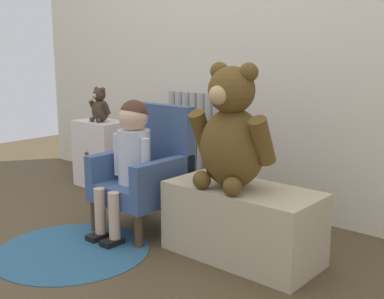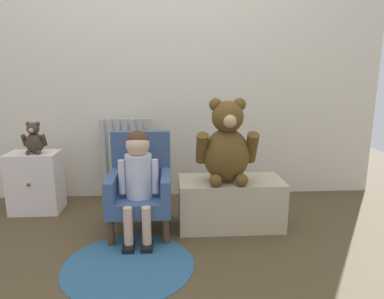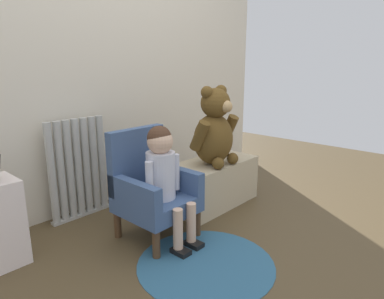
{
  "view_description": "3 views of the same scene",
  "coord_description": "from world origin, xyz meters",
  "px_view_note": "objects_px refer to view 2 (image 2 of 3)",
  "views": [
    {
      "loc": [
        1.73,
        -1.25,
        0.94
      ],
      "look_at": [
        0.2,
        0.52,
        0.46
      ],
      "focal_mm": 45.0,
      "sensor_mm": 36.0,
      "label": 1
    },
    {
      "loc": [
        0.13,
        -1.73,
        1.05
      ],
      "look_at": [
        0.27,
        0.47,
        0.55
      ],
      "focal_mm": 32.0,
      "sensor_mm": 36.0,
      "label": 2
    },
    {
      "loc": [
        -1.37,
        -1.02,
        1.05
      ],
      "look_at": [
        0.25,
        0.44,
        0.49
      ],
      "focal_mm": 32.0,
      "sensor_mm": 36.0,
      "label": 3
    }
  ],
  "objects_px": {
    "child_figure": "(138,170)",
    "small_dresser": "(36,182)",
    "child_armchair": "(141,186)",
    "low_bench": "(230,203)",
    "large_teddy_bear": "(227,146)",
    "radiator": "(127,160)",
    "floor_rug": "(129,265)",
    "small_teddy_bear": "(34,140)"
  },
  "relations": [
    {
      "from": "large_teddy_bear",
      "to": "radiator",
      "type": "bearing_deg",
      "value": 141.09
    },
    {
      "from": "small_dresser",
      "to": "child_figure",
      "type": "relative_size",
      "value": 0.67
    },
    {
      "from": "low_bench",
      "to": "small_teddy_bear",
      "type": "relative_size",
      "value": 3.0
    },
    {
      "from": "small_dresser",
      "to": "child_armchair",
      "type": "bearing_deg",
      "value": -23.26
    },
    {
      "from": "small_dresser",
      "to": "small_teddy_bear",
      "type": "xyz_separation_m",
      "value": [
        0.03,
        -0.03,
        0.34
      ]
    },
    {
      "from": "radiator",
      "to": "floor_rug",
      "type": "bearing_deg",
      "value": -83.24
    },
    {
      "from": "small_dresser",
      "to": "low_bench",
      "type": "bearing_deg",
      "value": -13.47
    },
    {
      "from": "small_dresser",
      "to": "child_armchair",
      "type": "height_order",
      "value": "child_armchair"
    },
    {
      "from": "radiator",
      "to": "child_armchair",
      "type": "relative_size",
      "value": 1.04
    },
    {
      "from": "radiator",
      "to": "floor_rug",
      "type": "relative_size",
      "value": 0.93
    },
    {
      "from": "radiator",
      "to": "large_teddy_bear",
      "type": "height_order",
      "value": "large_teddy_bear"
    },
    {
      "from": "large_teddy_bear",
      "to": "small_teddy_bear",
      "type": "height_order",
      "value": "large_teddy_bear"
    },
    {
      "from": "radiator",
      "to": "low_bench",
      "type": "xyz_separation_m",
      "value": [
        0.77,
        -0.55,
        -0.17
      ]
    },
    {
      "from": "child_armchair",
      "to": "small_teddy_bear",
      "type": "distance_m",
      "value": 0.9
    },
    {
      "from": "child_figure",
      "to": "low_bench",
      "type": "relative_size",
      "value": 0.98
    },
    {
      "from": "child_armchair",
      "to": "floor_rug",
      "type": "distance_m",
      "value": 0.56
    },
    {
      "from": "child_armchair",
      "to": "small_teddy_bear",
      "type": "bearing_deg",
      "value": 157.61
    },
    {
      "from": "small_dresser",
      "to": "low_bench",
      "type": "relative_size",
      "value": 0.66
    },
    {
      "from": "small_dresser",
      "to": "child_figure",
      "type": "distance_m",
      "value": 0.98
    },
    {
      "from": "child_figure",
      "to": "small_dresser",
      "type": "bearing_deg",
      "value": 150.59
    },
    {
      "from": "floor_rug",
      "to": "low_bench",
      "type": "bearing_deg",
      "value": 36.24
    },
    {
      "from": "large_teddy_bear",
      "to": "child_figure",
      "type": "bearing_deg",
      "value": -171.82
    },
    {
      "from": "child_armchair",
      "to": "floor_rug",
      "type": "height_order",
      "value": "child_armchair"
    },
    {
      "from": "large_teddy_bear",
      "to": "child_armchair",
      "type": "bearing_deg",
      "value": 177.17
    },
    {
      "from": "child_figure",
      "to": "low_bench",
      "type": "xyz_separation_m",
      "value": [
        0.62,
        0.12,
        -0.28
      ]
    },
    {
      "from": "child_figure",
      "to": "low_bench",
      "type": "height_order",
      "value": "child_figure"
    },
    {
      "from": "child_armchair",
      "to": "low_bench",
      "type": "xyz_separation_m",
      "value": [
        0.62,
        0.01,
        -0.13
      ]
    },
    {
      "from": "small_dresser",
      "to": "low_bench",
      "type": "height_order",
      "value": "small_dresser"
    },
    {
      "from": "small_dresser",
      "to": "large_teddy_bear",
      "type": "relative_size",
      "value": 0.84
    },
    {
      "from": "large_teddy_bear",
      "to": "small_teddy_bear",
      "type": "relative_size",
      "value": 2.36
    },
    {
      "from": "radiator",
      "to": "low_bench",
      "type": "distance_m",
      "value": 0.97
    },
    {
      "from": "child_armchair",
      "to": "child_figure",
      "type": "bearing_deg",
      "value": -90.0
    },
    {
      "from": "child_armchair",
      "to": "radiator",
      "type": "bearing_deg",
      "value": 105.74
    },
    {
      "from": "floor_rug",
      "to": "child_figure",
      "type": "bearing_deg",
      "value": 84.11
    },
    {
      "from": "small_dresser",
      "to": "floor_rug",
      "type": "xyz_separation_m",
      "value": [
        0.79,
        -0.82,
        -0.23
      ]
    },
    {
      "from": "small_dresser",
      "to": "child_armchair",
      "type": "xyz_separation_m",
      "value": [
        0.83,
        -0.36,
        0.07
      ]
    },
    {
      "from": "small_dresser",
      "to": "small_teddy_bear",
      "type": "distance_m",
      "value": 0.34
    },
    {
      "from": "small_teddy_bear",
      "to": "floor_rug",
      "type": "relative_size",
      "value": 0.32
    },
    {
      "from": "radiator",
      "to": "child_armchair",
      "type": "height_order",
      "value": "radiator"
    },
    {
      "from": "low_bench",
      "to": "large_teddy_bear",
      "type": "xyz_separation_m",
      "value": [
        -0.04,
        -0.04,
        0.41
      ]
    },
    {
      "from": "small_teddy_bear",
      "to": "radiator",
      "type": "bearing_deg",
      "value": 20.35
    },
    {
      "from": "child_figure",
      "to": "floor_rug",
      "type": "xyz_separation_m",
      "value": [
        -0.04,
        -0.36,
        -0.45
      ]
    }
  ]
}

